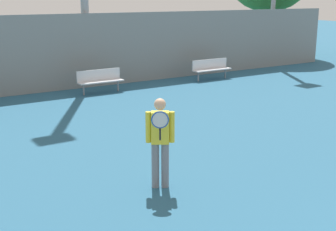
% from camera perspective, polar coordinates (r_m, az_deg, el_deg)
% --- Properties ---
extents(tennis_player, '(0.52, 0.50, 1.68)m').
position_cam_1_polar(tennis_player, '(8.46, -0.97, -2.80)').
color(tennis_player, slate).
rests_on(tennis_player, ground_plane).
extents(bench_courtside_near, '(1.71, 0.40, 0.84)m').
position_cam_1_polar(bench_courtside_near, '(17.21, -8.31, 4.46)').
color(bench_courtside_near, silver).
rests_on(bench_courtside_near, ground_plane).
extents(bench_courtside_far, '(1.81, 0.40, 0.84)m').
position_cam_1_polar(bench_courtside_far, '(19.90, 5.26, 5.88)').
color(bench_courtside_far, silver).
rests_on(bench_courtside_far, ground_plane).
extents(back_fence, '(28.20, 0.06, 2.81)m').
position_cam_1_polar(back_fence, '(17.86, -12.74, 7.49)').
color(back_fence, gray).
rests_on(back_fence, ground_plane).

